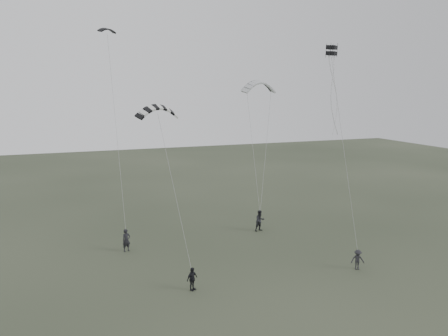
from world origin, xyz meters
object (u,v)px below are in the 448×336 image
object	(u,v)px
kite_dark_small	(107,29)
flyer_far	(358,260)
flyer_left	(126,240)
flyer_center	(192,279)
kite_box	(332,50)
kite_pale_large	(259,82)
flyer_right	(260,221)
kite_striped	(158,107)

from	to	relation	value
kite_dark_small	flyer_far	bearing A→B (deg)	-78.73
flyer_left	flyer_center	distance (m)	9.11
flyer_left	kite_box	xyz separation A→B (m)	(15.20, -5.23, 14.92)
flyer_center	kite_pale_large	world-z (taller)	kite_pale_large
flyer_right	flyer_far	bearing A→B (deg)	-85.00
flyer_center	kite_box	bearing A→B (deg)	-14.95
flyer_center	flyer_left	bearing A→B (deg)	78.74
flyer_right	kite_box	bearing A→B (deg)	-75.24
flyer_left	kite_dark_small	distance (m)	18.00
flyer_center	kite_dark_small	distance (m)	22.55
flyer_left	flyer_center	bearing A→B (deg)	-86.68
flyer_left	kite_dark_small	bearing A→B (deg)	76.01
flyer_center	kite_dark_small	bearing A→B (deg)	72.20
flyer_far	kite_dark_small	world-z (taller)	kite_dark_small
flyer_center	kite_striped	size ratio (longest dim) A/B	0.50
kite_striped	flyer_far	bearing A→B (deg)	-38.89
flyer_center	kite_pale_large	xyz separation A→B (m)	(11.52, 14.76, 12.90)
kite_dark_small	kite_striped	size ratio (longest dim) A/B	0.54
flyer_center	flyer_far	xyz separation A→B (m)	(12.21, -1.01, -0.03)
flyer_far	kite_pale_large	xyz separation A→B (m)	(-0.69, 15.77, 12.92)
flyer_right	flyer_far	xyz separation A→B (m)	(2.87, -10.53, -0.23)
flyer_right	kite_striped	bearing A→B (deg)	-168.20
flyer_far	kite_striped	xyz separation A→B (m)	(-13.04, 6.42, 10.94)
kite_pale_large	kite_box	size ratio (longest dim) A/B	5.20
flyer_left	kite_striped	bearing A→B (deg)	-71.82
flyer_center	kite_striped	xyz separation A→B (m)	(-0.83, 5.41, 10.91)
flyer_right	kite_striped	xyz separation A→B (m)	(-10.17, -4.12, 10.71)
flyer_right	kite_dark_small	distance (m)	21.66
flyer_left	kite_pale_large	size ratio (longest dim) A/B	0.48
kite_dark_small	kite_striped	distance (m)	11.07
flyer_right	kite_striped	distance (m)	15.33
flyer_left	kite_striped	size ratio (longest dim) A/B	0.60
flyer_center	kite_striped	bearing A→B (deg)	68.30
flyer_left	flyer_center	xyz separation A→B (m)	(2.99, -8.61, -0.15)
kite_striped	flyer_left	bearing A→B (deg)	111.35
kite_striped	flyer_right	bearing A→B (deg)	9.33
flyer_right	kite_box	world-z (taller)	kite_box
flyer_center	kite_pale_large	bearing A→B (deg)	21.58
kite_pale_large	flyer_far	bearing A→B (deg)	-99.67
kite_dark_small	kite_box	world-z (taller)	kite_dark_small
flyer_far	kite_box	size ratio (longest dim) A/B	2.05
kite_box	kite_dark_small	bearing A→B (deg)	109.15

